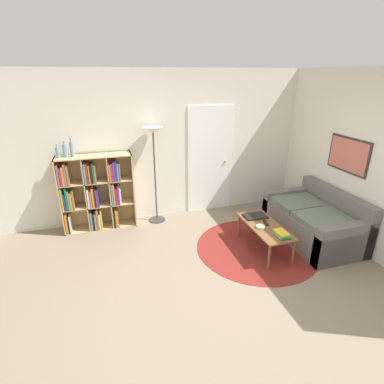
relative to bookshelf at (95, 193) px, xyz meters
name	(u,v)px	position (x,y,z in m)	size (l,w,h in m)	color
ground_plane	(234,295)	(1.55, -2.27, -0.65)	(14.00, 14.00, 0.00)	gray
wall_back	(182,146)	(1.57, 0.21, 0.64)	(7.48, 0.11, 2.60)	silver
wall_right	(335,153)	(3.81, -1.05, 0.65)	(0.08, 5.46, 2.60)	silver
rug	(257,248)	(2.32, -1.40, -0.64)	(1.85, 1.85, 0.01)	maroon
bookshelf	(95,193)	(0.00, 0.00, 0.00)	(1.19, 0.34, 1.29)	tan
floor_lamp	(153,143)	(1.02, -0.02, 0.79)	(0.34, 0.34, 1.70)	#333333
couch	(316,222)	(3.36, -1.38, -0.36)	(0.93, 1.55, 0.80)	#66605B
coffee_table	(265,228)	(2.40, -1.45, -0.28)	(0.46, 1.03, 0.41)	brown
laptop	(255,216)	(2.39, -1.15, -0.23)	(0.35, 0.25, 0.02)	black
bowl	(261,227)	(2.30, -1.51, -0.22)	(0.13, 0.13, 0.04)	#9ED193
book_stack_on_table	(282,234)	(2.46, -1.80, -0.20)	(0.14, 0.24, 0.07)	#196B38
remote	(266,223)	(2.44, -1.40, -0.23)	(0.08, 0.17, 0.02)	black
bottle_left	(58,152)	(-0.46, -0.01, 0.73)	(0.06, 0.06, 0.21)	#6B93A3
bottle_middle	(65,151)	(-0.36, 0.02, 0.75)	(0.06, 0.06, 0.25)	#6B93A3
bottle_right	(72,149)	(-0.26, 0.02, 0.76)	(0.06, 0.06, 0.29)	#6B93A3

